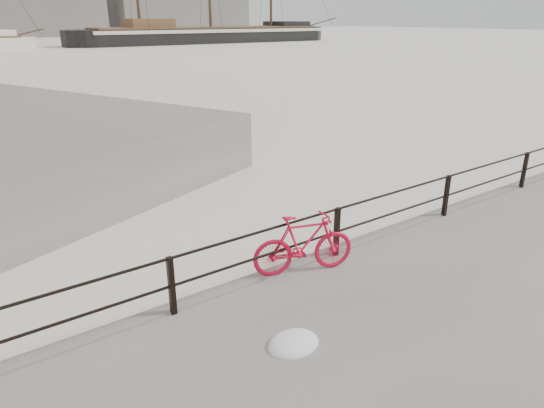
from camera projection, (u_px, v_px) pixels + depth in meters
ground at (436, 227)px, 11.81m from camera, size 400.00×400.00×0.00m
guardrail at (446, 196)px, 11.39m from camera, size 28.00×0.10×1.00m
bicycle at (304, 244)px, 8.80m from camera, size 1.89×0.90×1.15m
barque_black at (211, 43)px, 96.60m from camera, size 63.88×22.23×35.64m
industrial_west at (34, 0)px, 125.32m from camera, size 32.00×18.00×18.00m
industrial_east at (212, 10)px, 165.30m from camera, size 20.00×16.00×14.00m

